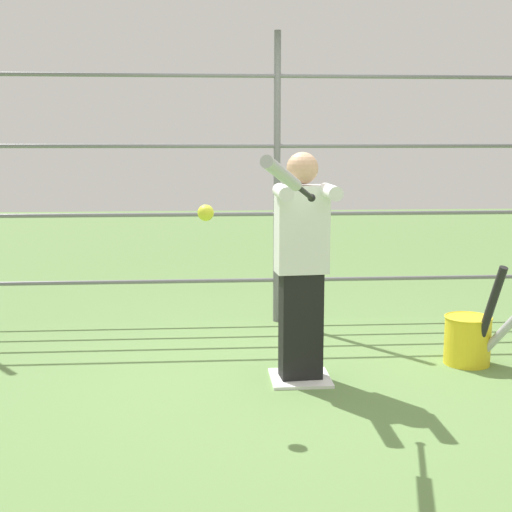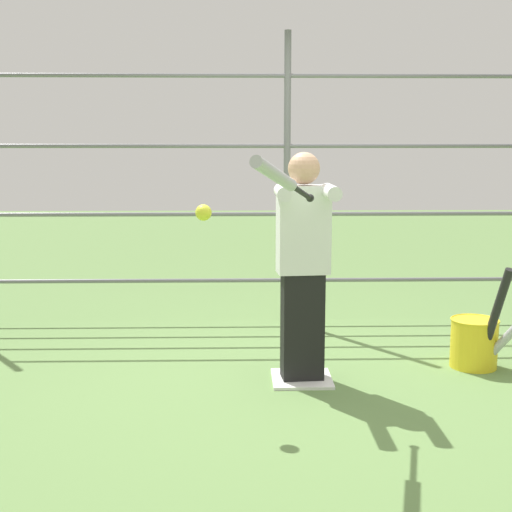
{
  "view_description": "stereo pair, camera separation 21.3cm",
  "coord_description": "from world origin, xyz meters",
  "px_view_note": "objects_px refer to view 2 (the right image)",
  "views": [
    {
      "loc": [
        0.64,
        4.59,
        1.59
      ],
      "look_at": [
        0.31,
        0.18,
        0.88
      ],
      "focal_mm": 50.0,
      "sensor_mm": 36.0,
      "label": 1
    },
    {
      "loc": [
        0.42,
        4.6,
        1.59
      ],
      "look_at": [
        0.31,
        0.18,
        0.88
      ],
      "focal_mm": 50.0,
      "sensor_mm": 36.0,
      "label": 2
    }
  ],
  "objects_px": {
    "baseball_bat_swinging": "(280,178)",
    "batter": "(303,260)",
    "bat_bucket": "(478,340)",
    "softball_in_flight": "(203,213)"
  },
  "relations": [
    {
      "from": "baseball_bat_swinging",
      "to": "batter",
      "type": "bearing_deg",
      "value": -103.21
    },
    {
      "from": "baseball_bat_swinging",
      "to": "bat_bucket",
      "type": "relative_size",
      "value": 1.11
    },
    {
      "from": "baseball_bat_swinging",
      "to": "bat_bucket",
      "type": "bearing_deg",
      "value": -142.37
    },
    {
      "from": "batter",
      "to": "softball_in_flight",
      "type": "distance_m",
      "value": 0.84
    },
    {
      "from": "softball_in_flight",
      "to": "baseball_bat_swinging",
      "type": "bearing_deg",
      "value": 132.77
    },
    {
      "from": "baseball_bat_swinging",
      "to": "softball_in_flight",
      "type": "height_order",
      "value": "baseball_bat_swinging"
    },
    {
      "from": "bat_bucket",
      "to": "batter",
      "type": "bearing_deg",
      "value": 11.1
    },
    {
      "from": "baseball_bat_swinging",
      "to": "bat_bucket",
      "type": "distance_m",
      "value": 2.22
    },
    {
      "from": "batter",
      "to": "softball_in_flight",
      "type": "xyz_separation_m",
      "value": [
        0.63,
        0.44,
        0.36
      ]
    },
    {
      "from": "batter",
      "to": "bat_bucket",
      "type": "xyz_separation_m",
      "value": [
        -1.27,
        -0.25,
        -0.62
      ]
    }
  ]
}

